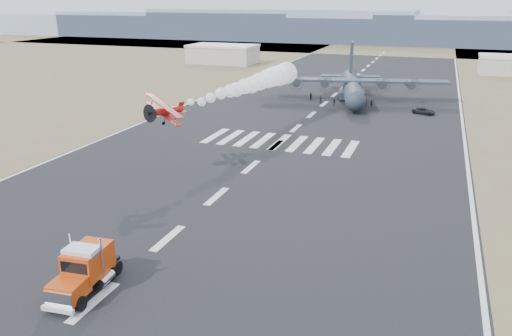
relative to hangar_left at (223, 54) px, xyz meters
The scene contains 21 objects.
ground 154.08m from the hangar_left, 70.27° to the right, with size 500.00×500.00×0.00m, color black.
scrub_far 99.70m from the hangar_left, 58.54° to the left, with size 500.00×80.00×0.00m, color brown.
runway_markings 99.70m from the hangar_left, 58.54° to the right, with size 60.00×260.00×0.01m, color silver, non-canonical shape.
ridge_seg_a 183.53m from the hangar_left, 141.19° to the left, with size 150.00×50.00×13.00m, color #808EA2.
ridge_seg_b 139.02m from the hangar_left, 124.15° to the left, with size 150.00×50.00×15.00m, color #808EA2.
ridge_seg_c 115.84m from the hangar_left, 96.45° to the left, with size 150.00×50.00×17.00m, color #808EA2.
ridge_seg_d 126.25m from the hangar_left, 65.67° to the left, with size 150.00×50.00×13.00m, color #808EA2.
hangar_left is the anchor object (origin of this frame).
semi_truck 152.13m from the hangar_left, 70.70° to the right, with size 3.62×8.87×3.92m.
aerobatic_biplane 122.92m from the hangar_left, 69.94° to the right, with size 6.41×6.20×3.94m.
smoke_trail 97.88m from the hangar_left, 61.44° to the right, with size 7.76×36.22×4.26m.
transport_aircraft 78.13m from the hangar_left, 43.18° to the right, with size 43.30×35.44×12.56m.
support_vehicle 98.03m from the hangar_left, 40.97° to the right, with size 2.15×4.66×1.30m, color black.
crew_a 86.47m from the hangar_left, 45.95° to the right, with size 0.64×0.53×1.77m, color black.
crew_b 78.55m from the hangar_left, 49.67° to the right, with size 0.78×0.48×1.61m, color black.
crew_c 79.26m from the hangar_left, 49.94° to the right, with size 1.00×0.47×1.55m, color black.
crew_d 82.64m from the hangar_left, 48.74° to the right, with size 0.94×0.48×1.61m, color black.
crew_e 82.71m from the hangar_left, 45.54° to the right, with size 0.83×0.51×1.70m, color black.
crew_f 84.65m from the hangar_left, 45.26° to the right, with size 1.73×0.56×1.86m, color black.
crew_g 87.20m from the hangar_left, 44.00° to the right, with size 0.58×0.48×1.59m, color black.
crew_h 74.83m from the hangar_left, 50.15° to the right, with size 0.81×0.50×1.66m, color black.
Camera 1 is at (24.06, -27.84, 23.21)m, focal length 35.00 mm.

